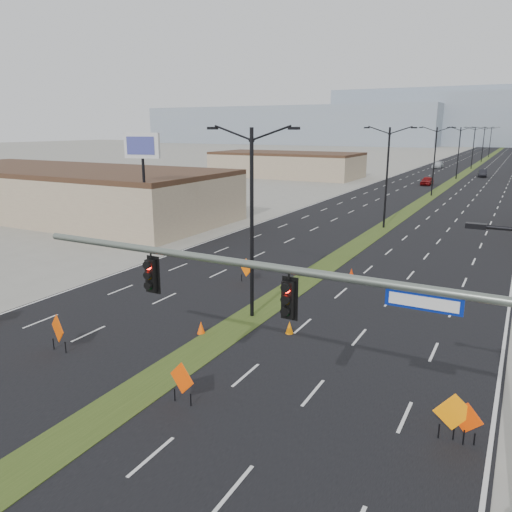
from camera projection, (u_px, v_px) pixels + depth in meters
The scene contains 28 objects.
ground at pixel (82, 430), 16.96m from camera, with size 600.00×600.00×0.00m, color gray.
road_surface at pixel (458, 177), 102.17m from camera, with size 25.00×400.00×0.02m, color black.
median_strip at pixel (458, 177), 102.17m from camera, with size 2.00×400.00×0.04m, color #2C4217.
building_sw_near at pixel (63, 194), 57.98m from camera, with size 40.00×16.00×5.00m, color tan.
building_sw_far at pixel (286, 166), 103.53m from camera, with size 30.00×14.00×4.50m, color tan.
mesa_west at pixel (291, 125), 307.92m from camera, with size 180.00×50.00×22.00m, color #8A98AC.
mesa_backdrop at pixel (455, 117), 299.40m from camera, with size 140.00×50.00×32.00m, color #8A98AC.
signal_mast at pixel (350, 325), 13.53m from camera, with size 16.30×0.60×8.00m.
streetlight_0 at pixel (252, 218), 25.83m from camera, with size 5.15×0.24×10.02m.
streetlight_1 at pixel (387, 175), 49.69m from camera, with size 5.15×0.24×10.02m.
streetlight_2 at pixel (434, 159), 73.54m from camera, with size 5.15×0.24×10.02m.
streetlight_3 at pixel (459, 151), 97.40m from camera, with size 5.15×0.24×10.02m.
streetlight_4 at pixel (473, 147), 121.26m from camera, with size 5.15×0.24×10.02m.
streetlight_5 at pixel (483, 143), 145.12m from camera, with size 5.15×0.24×10.02m.
streetlight_6 at pixel (490, 141), 168.98m from camera, with size 5.15×0.24×10.02m.
car_left at pixel (427, 181), 88.54m from camera, with size 1.78×4.42×1.51m, color maroon.
car_mid at pixel (482, 173), 103.26m from camera, with size 1.63×4.67×1.54m, color black.
car_far at pixel (438, 165), 125.32m from camera, with size 2.18×5.36×1.56m, color silver.
construction_sign_1 at pixel (58, 330), 22.67m from camera, with size 1.29×0.52×1.81m.
construction_sign_2 at pixel (246, 268), 32.91m from camera, with size 1.16×0.47×1.63m.
construction_sign_3 at pixel (182, 380), 18.35m from camera, with size 1.24×0.31×1.68m.
construction_sign_4 at pixel (453, 414), 16.10m from camera, with size 1.24×0.51×1.75m.
construction_sign_5 at pixel (466, 419), 16.09m from camera, with size 1.08×0.28×1.46m.
cone_0 at pixel (289, 328), 24.82m from camera, with size 0.40×0.40×0.66m, color orange.
cone_1 at pixel (201, 328), 24.80m from camera, with size 0.40×0.40×0.67m, color #FC5105.
cone_2 at pixel (351, 273), 34.00m from camera, with size 0.41×0.41×0.69m, color red.
cone_3 at pixel (285, 284), 31.84m from camera, with size 0.36×0.36×0.59m, color #DE5604.
pole_sign_west at pixel (142, 154), 41.35m from camera, with size 3.12×1.04×9.57m.
Camera 1 is at (12.29, -10.34, 10.00)m, focal length 35.00 mm.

